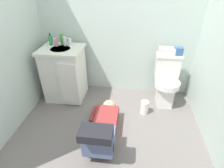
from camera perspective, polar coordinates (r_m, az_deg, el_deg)
name	(u,v)px	position (r m, az deg, el deg)	size (l,w,h in m)	color
ground_plane	(108,131)	(2.42, -1.22, -14.56)	(2.85, 3.01, 0.04)	slate
wall_back	(118,16)	(2.76, 1.76, 20.69)	(2.51, 0.08, 2.40)	#B7C7BC
toilet	(166,81)	(2.77, 16.77, 0.86)	(0.36, 0.46, 0.75)	silver
vanity_cabinet	(65,73)	(2.85, -14.73, 3.30)	(0.60, 0.53, 0.82)	silver
faucet	(64,41)	(2.81, -15.03, 12.87)	(0.02, 0.02, 0.10)	silver
person_plumber	(103,128)	(2.17, -2.95, -13.78)	(0.39, 1.06, 0.52)	maroon
tissue_box	(167,51)	(2.66, 16.99, 9.95)	(0.22, 0.11, 0.10)	silver
toiletry_bag	(178,51)	(2.69, 20.18, 9.73)	(0.12, 0.09, 0.11)	#33598C
soap_dispenser	(51,40)	(2.86, -18.86, 12.98)	(0.06, 0.06, 0.17)	#359B55
bottle_pink	(55,42)	(2.79, -17.47, 12.50)	(0.06, 0.06, 0.11)	pink
bottle_green	(62,39)	(2.81, -15.54, 13.53)	(0.05, 0.05, 0.17)	#52A54A
bottle_clear	(65,41)	(2.77, -14.68, 12.94)	(0.06, 0.06, 0.13)	silver
bottle_white	(70,42)	(2.76, -13.27, 12.85)	(0.05, 0.05, 0.10)	white
paper_towel_roll	(145,107)	(2.62, 10.26, -7.31)	(0.11, 0.11, 0.20)	white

